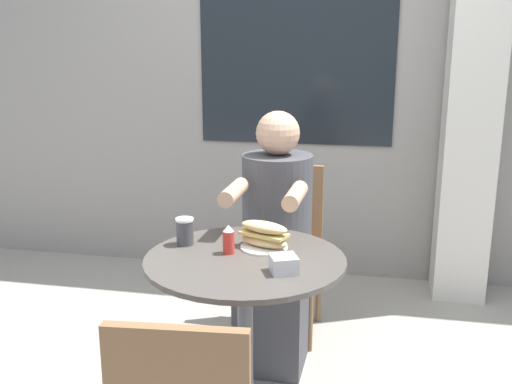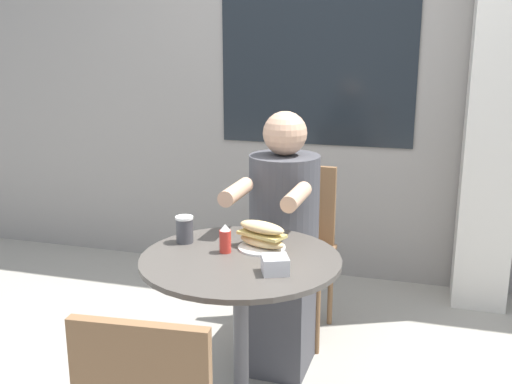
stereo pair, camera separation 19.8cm
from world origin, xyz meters
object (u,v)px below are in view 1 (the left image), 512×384
(cafe_table, at_px, (245,304))
(sandwich_on_plate, at_px, (264,236))
(diner_chair, at_px, (287,233))
(seated_diner, at_px, (275,255))
(condiment_bottle, at_px, (229,240))
(drink_cup, at_px, (185,231))

(cafe_table, distance_m, sandwich_on_plate, 0.27)
(diner_chair, height_order, seated_diner, seated_diner)
(diner_chair, distance_m, sandwich_on_plate, 0.83)
(sandwich_on_plate, distance_m, condiment_bottle, 0.15)
(sandwich_on_plate, xyz_separation_m, condiment_bottle, (-0.12, -0.08, 0.00))
(cafe_table, xyz_separation_m, drink_cup, (-0.26, 0.10, 0.24))
(cafe_table, distance_m, seated_diner, 0.56)
(diner_chair, bearing_deg, condiment_bottle, 85.15)
(seated_diner, bearing_deg, condiment_bottle, 81.40)
(drink_cup, bearing_deg, seated_diner, 58.15)
(condiment_bottle, bearing_deg, cafe_table, -25.19)
(diner_chair, distance_m, drink_cup, 0.89)
(sandwich_on_plate, distance_m, drink_cup, 0.32)
(seated_diner, height_order, sandwich_on_plate, seated_diner)
(sandwich_on_plate, relative_size, condiment_bottle, 1.93)
(diner_chair, height_order, condiment_bottle, diner_chair)
(seated_diner, xyz_separation_m, drink_cup, (-0.29, -0.46, 0.25))
(diner_chair, bearing_deg, sandwich_on_plate, 93.34)
(cafe_table, height_order, diner_chair, diner_chair)
(diner_chair, height_order, sandwich_on_plate, diner_chair)
(sandwich_on_plate, relative_size, drink_cup, 2.01)
(sandwich_on_plate, height_order, drink_cup, same)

